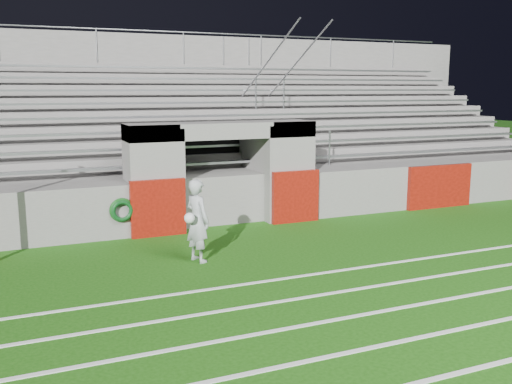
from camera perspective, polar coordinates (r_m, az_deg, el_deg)
name	(u,v)px	position (r m, az deg, el deg)	size (l,w,h in m)	color
ground	(282,261)	(11.57, 2.63, -6.91)	(90.00, 90.00, 0.00)	#184D0C
field_markings	(461,372)	(7.71, 19.81, -16.61)	(28.00, 8.09, 0.01)	white
stadium_structure	(175,149)	(18.65, -8.11, 4.25)	(26.00, 8.48, 5.42)	slate
goalkeeper_with_ball	(197,220)	(11.39, -5.89, -2.85)	(0.62, 0.71, 1.67)	#A1A5AA
hose_coil	(122,210)	(13.33, -13.25, -1.80)	(0.57, 0.15, 0.57)	#0E4611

